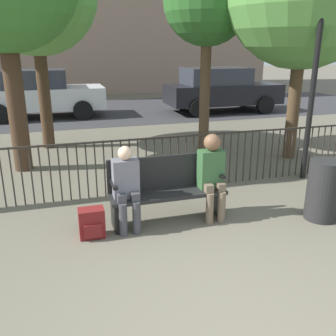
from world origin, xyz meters
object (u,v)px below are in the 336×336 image
object	(u,v)px
tree_0	(208,2)
parked_car_0	(38,93)
trash_bin	(324,190)
parked_car_2	(221,89)
lamp_post	(318,44)
park_bench	(166,187)
seated_person_1	(212,171)
seated_person_0	(126,184)
backpack	(92,223)

from	to	relation	value
tree_0	parked_car_0	size ratio (longest dim) A/B	1.02
tree_0	trash_bin	distance (m)	5.02
tree_0	parked_car_2	bearing A→B (deg)	61.43
lamp_post	parked_car_0	world-z (taller)	lamp_post
tree_0	parked_car_0	bearing A→B (deg)	125.71
park_bench	lamp_post	xyz separation A→B (m)	(2.98, 0.97, 1.92)
lamp_post	seated_person_1	bearing A→B (deg)	-155.02
parked_car_0	parked_car_2	world-z (taller)	same
seated_person_0	seated_person_1	xyz separation A→B (m)	(1.22, 0.00, 0.06)
seated_person_1	lamp_post	distance (m)	3.10
tree_0	lamp_post	xyz separation A→B (m)	(1.00, -2.54, -0.87)
seated_person_0	lamp_post	xyz separation A→B (m)	(3.57, 1.10, 1.77)
lamp_post	parked_car_0	distance (m)	9.48
seated_person_0	backpack	world-z (taller)	seated_person_0
parked_car_2	trash_bin	bearing A→B (deg)	-105.20
backpack	lamp_post	distance (m)	4.77
backpack	tree_0	size ratio (longest dim) A/B	0.09
seated_person_1	trash_bin	xyz separation A→B (m)	(1.51, -0.49, -0.27)
backpack	trash_bin	size ratio (longest dim) A/B	0.45
backpack	lamp_post	world-z (taller)	lamp_post
park_bench	lamp_post	bearing A→B (deg)	18.02
park_bench	trash_bin	bearing A→B (deg)	-16.02
seated_person_0	tree_0	size ratio (longest dim) A/B	0.27
seated_person_1	lamp_post	xyz separation A→B (m)	(2.35, 1.09, 1.71)
park_bench	trash_bin	size ratio (longest dim) A/B	1.86
trash_bin	lamp_post	bearing A→B (deg)	62.08
seated_person_1	parked_car_2	bearing A→B (deg)	64.90
park_bench	tree_0	distance (m)	4.90
trash_bin	tree_0	bearing A→B (deg)	92.27
park_bench	seated_person_0	distance (m)	0.62
seated_person_0	parked_car_0	size ratio (longest dim) A/B	0.28
seated_person_1	tree_0	bearing A→B (deg)	69.69
parked_car_2	trash_bin	xyz separation A→B (m)	(-2.40, -8.84, -0.41)
seated_person_1	backpack	bearing A→B (deg)	-176.76
park_bench	seated_person_1	world-z (taller)	seated_person_1
seated_person_0	trash_bin	xyz separation A→B (m)	(2.73, -0.48, -0.21)
seated_person_1	tree_0	distance (m)	4.66
lamp_post	tree_0	bearing A→B (deg)	111.50
park_bench	tree_0	world-z (taller)	tree_0
tree_0	parked_car_2	world-z (taller)	tree_0
tree_0	parked_car_2	size ratio (longest dim) A/B	1.02
seated_person_0	parked_car_0	world-z (taller)	parked_car_0
park_bench	seated_person_0	size ratio (longest dim) A/B	1.40
seated_person_1	parked_car_0	size ratio (longest dim) A/B	0.29
seated_person_1	backpack	size ratio (longest dim) A/B	3.16
backpack	tree_0	distance (m)	5.73
lamp_post	parked_car_2	world-z (taller)	lamp_post
seated_person_0	seated_person_1	world-z (taller)	seated_person_1
parked_car_0	parked_car_2	distance (m)	6.50
trash_bin	parked_car_0	bearing A→B (deg)	113.03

